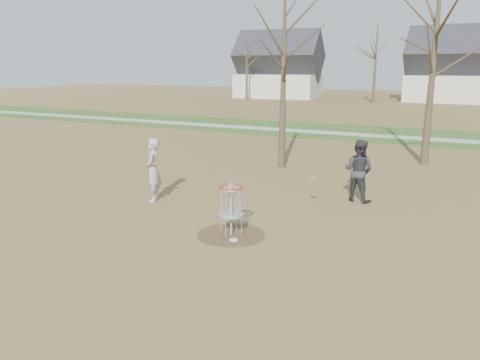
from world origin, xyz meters
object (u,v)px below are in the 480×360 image
object	(u,v)px
disc_grounded	(234,240)
player_standing	(153,170)
player_throwing	(359,171)
disc_golf_basket	(231,201)

from	to	relation	value
disc_grounded	player_standing	bearing A→B (deg)	152.89
player_throwing	disc_grounded	size ratio (longest dim) A/B	9.19
player_throwing	disc_grounded	xyz separation A→B (m)	(-1.93, -5.03, -0.99)
player_standing	player_throwing	distance (m)	6.66
disc_golf_basket	player_standing	bearing A→B (deg)	155.41
disc_grounded	disc_golf_basket	xyz separation A→B (m)	(-0.25, 0.33, 0.89)
disc_golf_basket	disc_grounded	bearing A→B (deg)	-53.20
player_standing	disc_grounded	size ratio (longest dim) A/B	9.36
player_throwing	player_standing	bearing A→B (deg)	38.59
player_throwing	disc_golf_basket	distance (m)	5.18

